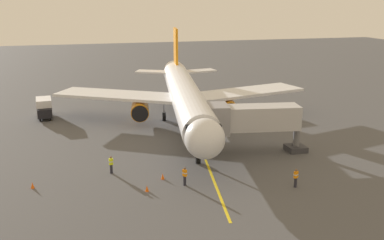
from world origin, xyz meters
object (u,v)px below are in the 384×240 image
safety_cone_nose_left (32,185)px  jet_bridge (246,119)px  box_truck_near_nose (44,108)px  safety_cone_nose_right (296,144)px  ground_crew_wing_walker (185,176)px  airplane (185,95)px  ground_crew_loader (111,164)px  ground_crew_marshaller (296,178)px  safety_cone_wing_port (147,188)px  safety_cone_wing_starboard (163,176)px

safety_cone_nose_left → jet_bridge: bearing=-169.9°
box_truck_near_nose → safety_cone_nose_left: 24.56m
safety_cone_nose_left → safety_cone_nose_right: (-27.65, -4.39, 0.00)m
jet_bridge → ground_crew_wing_walker: 10.96m
safety_cone_nose_left → box_truck_near_nose: bearing=-89.3°
airplane → ground_crew_loader: airplane is taller
ground_crew_marshaller → jet_bridge: bearing=-83.8°
ground_crew_wing_walker → box_truck_near_nose: bearing=-64.1°
ground_crew_wing_walker → ground_crew_loader: (6.05, -4.48, 0.00)m
box_truck_near_nose → safety_cone_wing_port: box_truck_near_nose is taller
jet_bridge → ground_crew_wing_walker: (8.27, 6.60, -2.88)m
airplane → safety_cone_nose_right: bearing=131.4°
airplane → ground_crew_marshaller: bearing=102.3°
ground_crew_wing_walker → jet_bridge: bearing=-141.4°
ground_crew_loader → safety_cone_nose_right: 20.89m
ground_crew_wing_walker → ground_crew_loader: size_ratio=1.00×
airplane → ground_crew_loader: size_ratio=23.55×
jet_bridge → ground_crew_wing_walker: bearing=38.6°
ground_crew_loader → safety_cone_wing_starboard: bearing=149.4°
jet_bridge → box_truck_near_nose: 30.00m
airplane → ground_crew_marshaller: airplane is taller
airplane → ground_crew_loader: (10.68, 14.07, -3.12)m
ground_crew_loader → box_truck_near_nose: bearing=-72.4°
airplane → ground_crew_wing_walker: (4.63, 18.55, -3.12)m
airplane → safety_cone_wing_starboard: 18.20m
ground_crew_marshaller → ground_crew_loader: size_ratio=1.00×
box_truck_near_nose → safety_cone_wing_port: 29.45m
ground_crew_marshaller → safety_cone_nose_left: size_ratio=3.11×
ground_crew_marshaller → safety_cone_wing_port: bearing=-10.9°
ground_crew_wing_walker → safety_cone_wing_starboard: 2.54m
ground_crew_loader → safety_cone_nose_left: ground_crew_loader is taller
box_truck_near_nose → safety_cone_wing_starboard: box_truck_near_nose is taller
box_truck_near_nose → safety_cone_wing_port: (-9.84, 27.73, -1.11)m
ground_crew_loader → jet_bridge: bearing=-171.6°
jet_bridge → ground_crew_loader: (14.32, 2.12, -2.88)m
ground_crew_marshaller → safety_cone_nose_right: (-5.36, -10.04, -0.61)m
ground_crew_loader → safety_cone_wing_port: bearing=118.1°
safety_cone_nose_left → safety_cone_wing_starboard: size_ratio=1.00×
airplane → jet_bridge: (-3.64, 11.95, -0.24)m
safety_cone_wing_port → safety_cone_wing_starboard: bearing=-128.8°
safety_cone_wing_port → jet_bridge: bearing=-149.1°
ground_crew_loader → safety_cone_wing_starboard: size_ratio=3.11×
box_truck_near_nose → jet_bridge: bearing=136.1°
ground_crew_marshaller → box_truck_near_nose: (22.58, -30.19, 0.50)m
airplane → ground_crew_marshaller: 22.13m
ground_crew_marshaller → safety_cone_wing_starboard: size_ratio=3.11×
safety_cone_wing_port → ground_crew_marshaller: bearing=169.1°
ground_crew_marshaller → ground_crew_wing_walker: 9.72m
ground_crew_wing_walker → box_truck_near_nose: (13.29, -27.33, 0.50)m
airplane → safety_cone_wing_port: airplane is taller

